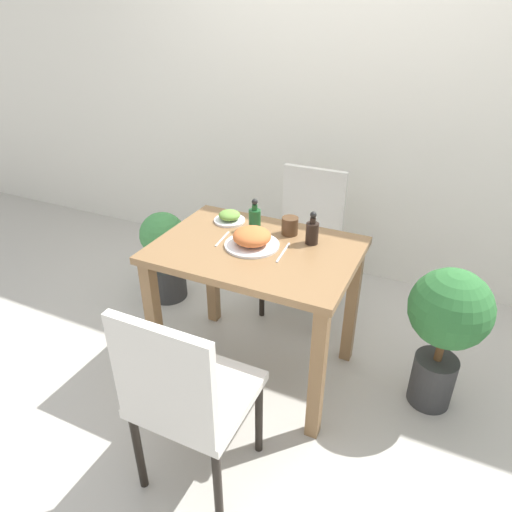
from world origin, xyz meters
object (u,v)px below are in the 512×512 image
at_px(drink_cup, 290,226).
at_px(chair_near, 185,394).
at_px(condiment_bottle, 312,232).
at_px(sauce_bottle, 255,218).
at_px(potted_plant_left, 165,252).
at_px(potted_plant_right, 447,323).
at_px(food_plate, 252,238).
at_px(side_plate, 229,217).
at_px(chair_far, 306,234).

bearing_deg(drink_cup, chair_near, -92.23).
bearing_deg(condiment_bottle, sauce_bottle, 175.24).
distance_m(potted_plant_left, potted_plant_right, 1.75).
distance_m(food_plate, side_plate, 0.30).
relative_size(potted_plant_left, potted_plant_right, 0.81).
height_order(chair_near, chair_far, same).
bearing_deg(drink_cup, potted_plant_left, 168.82).
xyz_separation_m(food_plate, potted_plant_left, (-0.82, 0.38, -0.45)).
xyz_separation_m(side_plate, condiment_bottle, (0.47, -0.05, 0.04)).
height_order(chair_far, potted_plant_left, chair_far).
distance_m(food_plate, drink_cup, 0.22).
bearing_deg(sauce_bottle, chair_far, 79.50).
bearing_deg(drink_cup, chair_far, 99.17).
bearing_deg(sauce_bottle, chair_near, -80.90).
bearing_deg(sauce_bottle, potted_plant_left, 164.52).
xyz_separation_m(chair_near, sauce_bottle, (-0.15, 0.91, 0.31)).
distance_m(chair_far, food_plate, 0.76).
distance_m(chair_near, drink_cup, 0.98).
height_order(food_plate, drink_cup, food_plate).
distance_m(side_plate, drink_cup, 0.34).
bearing_deg(sauce_bottle, condiment_bottle, -4.76).
height_order(chair_near, drink_cup, chair_near).
xyz_separation_m(chair_far, condiment_bottle, (0.21, -0.56, 0.31)).
relative_size(side_plate, potted_plant_right, 0.22).
height_order(drink_cup, potted_plant_right, drink_cup).
xyz_separation_m(side_plate, potted_plant_left, (-0.59, 0.18, -0.44)).
height_order(sauce_bottle, condiment_bottle, same).
height_order(food_plate, side_plate, food_plate).
bearing_deg(sauce_bottle, side_plate, 170.72).
xyz_separation_m(chair_near, condiment_bottle, (0.17, 0.88, 0.31)).
bearing_deg(condiment_bottle, potted_plant_left, 167.61).
relative_size(drink_cup, potted_plant_left, 0.14).
bearing_deg(side_plate, chair_near, -71.95).
xyz_separation_m(sauce_bottle, condiment_bottle, (0.31, -0.03, 0.00)).
bearing_deg(potted_plant_right, sauce_bottle, 178.77).
bearing_deg(sauce_bottle, food_plate, -68.52).
bearing_deg(potted_plant_left, food_plate, -24.80).
bearing_deg(sauce_bottle, potted_plant_right, -1.23).
relative_size(drink_cup, condiment_bottle, 0.54).
xyz_separation_m(chair_far, sauce_bottle, (-0.10, -0.53, 0.31)).
bearing_deg(chair_near, side_plate, -71.95).
relative_size(chair_near, side_plate, 5.47).
distance_m(chair_near, chair_far, 1.44).
height_order(chair_near, condiment_bottle, condiment_bottle).
bearing_deg(drink_cup, condiment_bottle, -20.58).
bearing_deg(condiment_bottle, side_plate, 173.71).
distance_m(drink_cup, condiment_bottle, 0.14).
relative_size(sauce_bottle, potted_plant_left, 0.27).
bearing_deg(potted_plant_right, chair_far, 147.70).
relative_size(condiment_bottle, potted_plant_left, 0.27).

